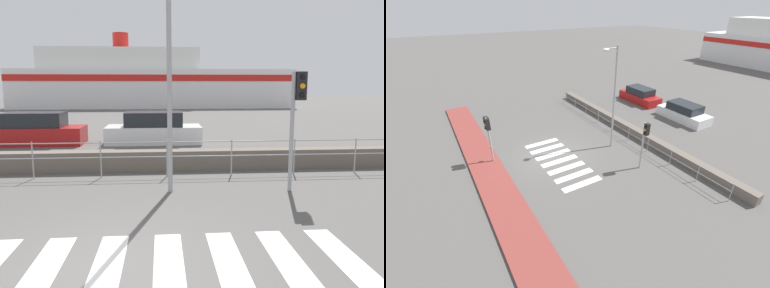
# 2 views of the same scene
# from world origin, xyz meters

# --- Properties ---
(ground_plane) EXTENTS (160.00, 160.00, 0.00)m
(ground_plane) POSITION_xyz_m (0.00, 0.00, 0.00)
(ground_plane) COLOR #565451
(crosswalk) EXTENTS (5.85, 2.40, 0.01)m
(crosswalk) POSITION_xyz_m (0.88, 0.00, 0.00)
(crosswalk) COLOR silver
(crosswalk) RESTS_ON ground_plane
(seawall) EXTENTS (18.86, 0.55, 0.61)m
(seawall) POSITION_xyz_m (0.00, 6.39, 0.31)
(seawall) COLOR #6B6056
(seawall) RESTS_ON ground_plane
(harbor_fence) EXTENTS (17.02, 0.04, 1.06)m
(harbor_fence) POSITION_xyz_m (0.00, 5.52, 0.70)
(harbor_fence) COLOR #9EA0A3
(harbor_fence) RESTS_ON ground_plane
(traffic_light_far) EXTENTS (0.34, 0.32, 2.94)m
(traffic_light_far) POSITION_xyz_m (4.09, 3.75, 2.16)
(traffic_light_far) COLOR #9EA0A3
(traffic_light_far) RESTS_ON ground_plane
(streetlamp) EXTENTS (0.32, 1.11, 6.57)m
(streetlamp) POSITION_xyz_m (0.99, 3.73, 4.03)
(streetlamp) COLOR #9EA0A3
(streetlamp) RESTS_ON ground_plane
(ferry_boat) EXTENTS (31.74, 7.28, 8.52)m
(ferry_boat) POSITION_xyz_m (-0.77, 39.76, 2.85)
(ferry_boat) COLOR white
(ferry_boat) RESTS_ON ground_plane
(parked_car_red) EXTENTS (4.26, 1.75, 1.43)m
(parked_car_red) POSITION_xyz_m (-4.82, 11.91, 0.61)
(parked_car_red) COLOR #B21919
(parked_car_red) RESTS_ON ground_plane
(parked_car_white) EXTENTS (4.28, 1.83, 1.42)m
(parked_car_white) POSITION_xyz_m (0.44, 11.91, 0.60)
(parked_car_white) COLOR silver
(parked_car_white) RESTS_ON ground_plane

